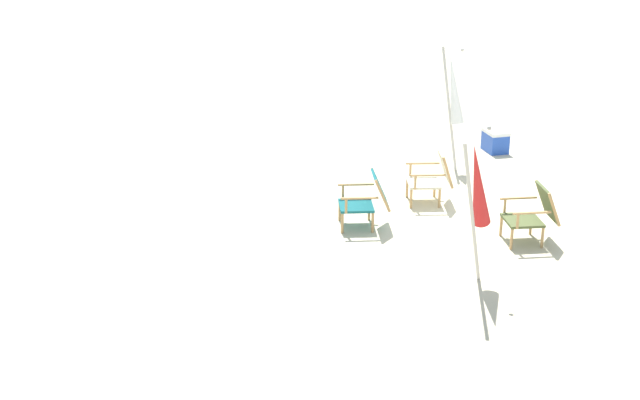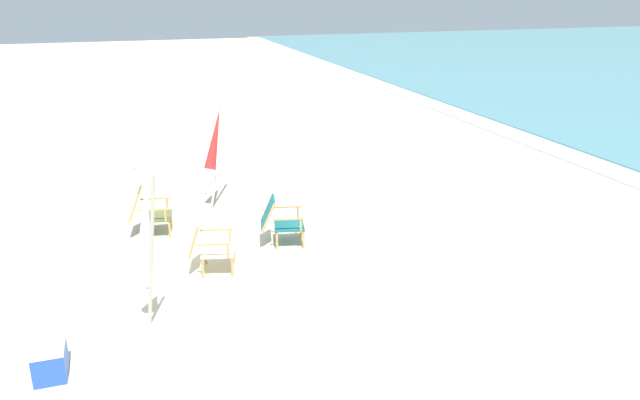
# 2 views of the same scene
# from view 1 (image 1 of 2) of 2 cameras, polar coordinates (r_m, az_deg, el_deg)

# --- Properties ---
(ground_plane) EXTENTS (80.00, 80.00, 0.00)m
(ground_plane) POSITION_cam_1_polar(r_m,az_deg,el_deg) (13.54, 9.44, -0.79)
(ground_plane) COLOR beige
(beach_chair_back_right) EXTENTS (0.71, 0.81, 0.80)m
(beach_chair_back_right) POSITION_cam_1_polar(r_m,az_deg,el_deg) (12.72, 3.04, 0.10)
(beach_chair_back_right) COLOR #196066
(beach_chair_back_right) RESTS_ON ground
(beach_chair_front_right) EXTENTS (0.67, 0.77, 0.81)m
(beach_chair_front_right) POSITION_cam_1_polar(r_m,az_deg,el_deg) (12.55, 13.53, -0.78)
(beach_chair_front_right) COLOR #515B33
(beach_chair_front_right) RESTS_ON ground
(beach_chair_far_center) EXTENTS (0.71, 0.78, 0.82)m
(beach_chair_far_center) POSITION_cam_1_polar(r_m,az_deg,el_deg) (13.72, 7.26, 1.55)
(beach_chair_far_center) COLOR beige
(beach_chair_far_center) RESTS_ON ground
(umbrella_furled_white) EXTENTS (0.50, 0.41, 2.10)m
(umbrella_furled_white) POSITION_cam_1_polar(r_m,az_deg,el_deg) (15.05, 8.55, 6.96)
(umbrella_furled_white) COLOR #B7B2A8
(umbrella_furled_white) RESTS_ON ground
(umbrella_furled_red) EXTENTS (0.63, 0.67, 2.02)m
(umbrella_furled_red) POSITION_cam_1_polar(r_m,az_deg,el_deg) (10.75, 10.06, 0.85)
(umbrella_furled_red) COLOR #B7B2A8
(umbrella_furled_red) RESTS_ON ground
(cooler_box) EXTENTS (0.49, 0.35, 0.40)m
(cooler_box) POSITION_cam_1_polar(r_m,az_deg,el_deg) (16.43, 11.15, 3.75)
(cooler_box) COLOR blue
(cooler_box) RESTS_ON ground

